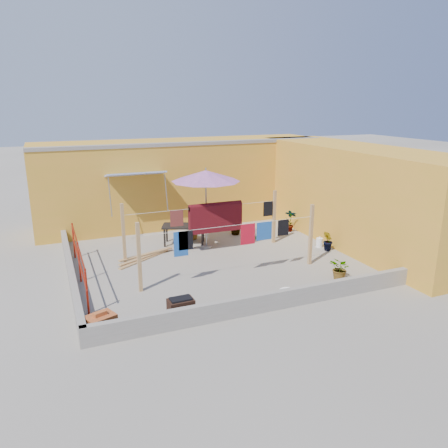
{
  "coord_description": "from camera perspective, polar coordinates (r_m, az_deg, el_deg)",
  "views": [
    {
      "loc": [
        -4.43,
        -11.61,
        4.63
      ],
      "look_at": [
        0.48,
        0.3,
        1.0
      ],
      "focal_mm": 35.0,
      "sensor_mm": 36.0,
      "label": 1
    }
  ],
  "objects": [
    {
      "name": "water_jug_b",
      "position": [
        15.39,
        3.91,
        -1.19
      ],
      "size": [
        0.23,
        0.23,
        0.35
      ],
      "color": "white",
      "rests_on": "ground"
    },
    {
      "name": "parapet_front",
      "position": [
        10.17,
        5.95,
        -10.03
      ],
      "size": [
        8.3,
        0.16,
        0.44
      ],
      "primitive_type": "cube",
      "color": "gray",
      "rests_on": "ground"
    },
    {
      "name": "patio_umbrella",
      "position": [
        13.82,
        -2.39,
        6.25
      ],
      "size": [
        2.33,
        2.33,
        2.62
      ],
      "color": "gray",
      "rests_on": "ground"
    },
    {
      "name": "outdoor_table",
      "position": [
        14.56,
        -5.25,
        -0.39
      ],
      "size": [
        1.58,
        1.19,
        0.66
      ],
      "color": "black",
      "rests_on": "ground"
    },
    {
      "name": "clothesline_rig",
      "position": [
        13.52,
        -0.99,
        0.39
      ],
      "size": [
        5.09,
        2.35,
        1.8
      ],
      "color": "tan",
      "rests_on": "ground"
    },
    {
      "name": "plant_right_b",
      "position": [
        14.33,
        13.44,
        -2.16
      ],
      "size": [
        0.41,
        0.45,
        0.66
      ],
      "primitive_type": "imported",
      "rotation": [
        0.0,
        0.0,
        4.32
      ],
      "color": "#1B601C",
      "rests_on": "ground"
    },
    {
      "name": "plant_back_a",
      "position": [
        15.18,
        -4.13,
        -0.67
      ],
      "size": [
        0.82,
        0.8,
        0.7
      ],
      "primitive_type": "imported",
      "rotation": [
        0.0,
        0.0,
        0.54
      ],
      "color": "#1B601C",
      "rests_on": "ground"
    },
    {
      "name": "plant_back_b",
      "position": [
        15.64,
        1.5,
        -0.21
      ],
      "size": [
        0.5,
        0.5,
        0.67
      ],
      "primitive_type": "imported",
      "rotation": [
        0.0,
        0.0,
        1.14
      ],
      "color": "#1B601C",
      "rests_on": "ground"
    },
    {
      "name": "brazier",
      "position": [
        9.79,
        -5.64,
        -10.95
      ],
      "size": [
        0.56,
        0.38,
        0.5
      ],
      "color": "black",
      "rests_on": "ground"
    },
    {
      "name": "brick_stack",
      "position": [
        9.53,
        -15.79,
        -12.5
      ],
      "size": [
        0.69,
        0.6,
        0.5
      ],
      "color": "#B55C29",
      "rests_on": "ground"
    },
    {
      "name": "ground",
      "position": [
        13.26,
        -1.42,
        -4.7
      ],
      "size": [
        80.0,
        80.0,
        0.0
      ],
      "primitive_type": "plane",
      "color": "#9E998E",
      "rests_on": "ground"
    },
    {
      "name": "wall_right",
      "position": [
        15.38,
        16.97,
        3.69
      ],
      "size": [
        2.4,
        9.0,
        3.2
      ],
      "primitive_type": "cube",
      "color": "gold",
      "rests_on": "ground"
    },
    {
      "name": "plant_right_c",
      "position": [
        12.12,
        14.99,
        -5.67
      ],
      "size": [
        0.59,
        0.65,
        0.63
      ],
      "primitive_type": "imported",
      "rotation": [
        0.0,
        0.0,
        4.9
      ],
      "color": "#1B601C",
      "rests_on": "ground"
    },
    {
      "name": "plant_right_a",
      "position": [
        16.17,
        8.68,
        0.45
      ],
      "size": [
        0.52,
        0.53,
        0.83
      ],
      "primitive_type": "imported",
      "rotation": [
        0.0,
        0.0,
        2.3
      ],
      "color": "#1B601C",
      "rests_on": "ground"
    },
    {
      "name": "parapet_left",
      "position": [
        12.42,
        -19.38,
        -5.99
      ],
      "size": [
        0.16,
        7.3,
        0.44
      ],
      "primitive_type": "cube",
      "color": "gray",
      "rests_on": "ground"
    },
    {
      "name": "white_basin",
      "position": [
        11.12,
        8.36,
        -8.79
      ],
      "size": [
        0.48,
        0.48,
        0.08
      ],
      "color": "white",
      "rests_on": "ground"
    },
    {
      "name": "wall_back",
      "position": [
        17.29,
        -5.52,
        5.61
      ],
      "size": [
        11.0,
        3.27,
        3.21
      ],
      "color": "gold",
      "rests_on": "ground"
    },
    {
      "name": "lumber_pile",
      "position": [
        13.53,
        -10.34,
        -4.26
      ],
      "size": [
        1.86,
        1.16,
        0.12
      ],
      "color": "tan",
      "rests_on": "ground"
    },
    {
      "name": "green_hose",
      "position": [
        15.46,
        3.85,
        -1.58
      ],
      "size": [
        0.55,
        0.55,
        0.08
      ],
      "color": "#187022",
      "rests_on": "ground"
    },
    {
      "name": "water_jug_a",
      "position": [
        14.69,
        12.35,
        -2.38
      ],
      "size": [
        0.22,
        0.22,
        0.34
      ],
      "color": "white",
      "rests_on": "ground"
    },
    {
      "name": "red_railing",
      "position": [
        12.07,
        -18.45,
        -4.0
      ],
      "size": [
        0.05,
        4.2,
        1.1
      ],
      "color": "#A42010",
      "rests_on": "ground"
    }
  ]
}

